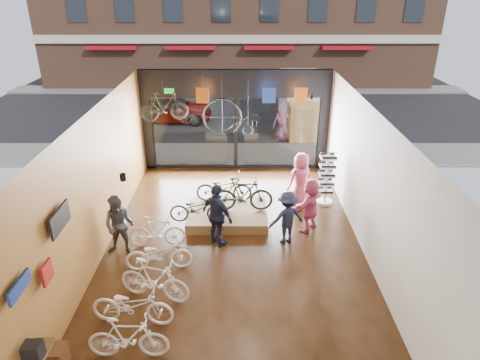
{
  "coord_description": "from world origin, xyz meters",
  "views": [
    {
      "loc": [
        0.16,
        -9.5,
        6.66
      ],
      "look_at": [
        0.16,
        1.4,
        1.57
      ],
      "focal_mm": 32.0,
      "sensor_mm": 36.0,
      "label": 1
    }
  ],
  "objects_px": {
    "floor_bike_4": "(159,254)",
    "display_bike_right": "(224,188)",
    "display_bike_mid": "(243,194)",
    "customer_4": "(301,180)",
    "customer_2": "(217,216)",
    "customer_1": "(119,225)",
    "penny_farthing": "(230,119)",
    "sunglasses_rack": "(326,179)",
    "street_car": "(168,107)",
    "floor_bike_2": "(132,305)",
    "floor_bike_5": "(157,231)",
    "customer_3": "(287,217)",
    "floor_bike_3": "(154,280)",
    "box_truck": "(305,104)",
    "display_bike_left": "(197,209)",
    "customer_5": "(310,205)",
    "hung_bike": "(164,107)",
    "display_platform": "(227,215)",
    "floor_bike_1": "(128,338)"
  },
  "relations": [
    {
      "from": "floor_bike_4",
      "to": "display_bike_right",
      "type": "distance_m",
      "value": 3.51
    },
    {
      "from": "display_bike_mid",
      "to": "customer_4",
      "type": "height_order",
      "value": "customer_4"
    },
    {
      "from": "display_bike_mid",
      "to": "customer_2",
      "type": "distance_m",
      "value": 1.58
    },
    {
      "from": "display_bike_right",
      "to": "customer_1",
      "type": "relative_size",
      "value": 1.03
    },
    {
      "from": "customer_4",
      "to": "penny_farthing",
      "type": "bearing_deg",
      "value": -62.41
    },
    {
      "from": "sunglasses_rack",
      "to": "penny_farthing",
      "type": "bearing_deg",
      "value": 160.62
    },
    {
      "from": "street_car",
      "to": "floor_bike_2",
      "type": "height_order",
      "value": "street_car"
    },
    {
      "from": "floor_bike_2",
      "to": "floor_bike_5",
      "type": "relative_size",
      "value": 1.13
    },
    {
      "from": "customer_1",
      "to": "customer_3",
      "type": "xyz_separation_m",
      "value": [
        4.45,
        0.53,
        -0.07
      ]
    },
    {
      "from": "floor_bike_3",
      "to": "display_bike_right",
      "type": "xyz_separation_m",
      "value": [
        1.44,
        4.26,
        0.24
      ]
    },
    {
      "from": "customer_4",
      "to": "customer_1",
      "type": "bearing_deg",
      "value": -2.81
    },
    {
      "from": "floor_bike_3",
      "to": "customer_3",
      "type": "bearing_deg",
      "value": -37.33
    },
    {
      "from": "box_truck",
      "to": "floor_bike_2",
      "type": "distance_m",
      "value": 14.54
    },
    {
      "from": "street_car",
      "to": "display_bike_left",
      "type": "xyz_separation_m",
      "value": [
        2.47,
        -10.72,
        -0.03
      ]
    },
    {
      "from": "display_bike_right",
      "to": "sunglasses_rack",
      "type": "relative_size",
      "value": 1.01
    },
    {
      "from": "customer_5",
      "to": "hung_bike",
      "type": "bearing_deg",
      "value": -83.2
    },
    {
      "from": "display_platform",
      "to": "customer_3",
      "type": "distance_m",
      "value": 2.17
    },
    {
      "from": "floor_bike_3",
      "to": "display_bike_mid",
      "type": "distance_m",
      "value": 4.19
    },
    {
      "from": "customer_4",
      "to": "floor_bike_1",
      "type": "bearing_deg",
      "value": 25.99
    },
    {
      "from": "box_truck",
      "to": "customer_2",
      "type": "xyz_separation_m",
      "value": [
        -3.78,
        -10.47,
        -0.27
      ]
    },
    {
      "from": "display_bike_mid",
      "to": "hung_bike",
      "type": "bearing_deg",
      "value": 48.9
    },
    {
      "from": "customer_4",
      "to": "hung_bike",
      "type": "height_order",
      "value": "hung_bike"
    },
    {
      "from": "penny_farthing",
      "to": "street_car",
      "type": "bearing_deg",
      "value": 113.51
    },
    {
      "from": "floor_bike_3",
      "to": "floor_bike_5",
      "type": "xyz_separation_m",
      "value": [
        -0.33,
        2.15,
        -0.05
      ]
    },
    {
      "from": "customer_1",
      "to": "sunglasses_rack",
      "type": "bearing_deg",
      "value": 30.63
    },
    {
      "from": "floor_bike_5",
      "to": "customer_4",
      "type": "relative_size",
      "value": 0.87
    },
    {
      "from": "floor_bike_2",
      "to": "floor_bike_5",
      "type": "distance_m",
      "value": 2.91
    },
    {
      "from": "street_car",
      "to": "floor_bike_4",
      "type": "distance_m",
      "value": 12.68
    },
    {
      "from": "floor_bike_1",
      "to": "floor_bike_4",
      "type": "relative_size",
      "value": 0.95
    },
    {
      "from": "customer_2",
      "to": "customer_5",
      "type": "relative_size",
      "value": 1.13
    },
    {
      "from": "floor_bike_5",
      "to": "customer_1",
      "type": "relative_size",
      "value": 0.92
    },
    {
      "from": "floor_bike_2",
      "to": "floor_bike_4",
      "type": "xyz_separation_m",
      "value": [
        0.23,
        1.89,
        -0.03
      ]
    },
    {
      "from": "customer_1",
      "to": "customer_2",
      "type": "height_order",
      "value": "customer_2"
    },
    {
      "from": "display_platform",
      "to": "customer_5",
      "type": "height_order",
      "value": "customer_5"
    },
    {
      "from": "floor_bike_3",
      "to": "display_bike_right",
      "type": "relative_size",
      "value": 0.98
    },
    {
      "from": "customer_1",
      "to": "floor_bike_4",
      "type": "bearing_deg",
      "value": -27.26
    },
    {
      "from": "floor_bike_3",
      "to": "display_bike_mid",
      "type": "relative_size",
      "value": 0.95
    },
    {
      "from": "display_bike_mid",
      "to": "floor_bike_1",
      "type": "bearing_deg",
      "value": 157.34
    },
    {
      "from": "display_bike_mid",
      "to": "floor_bike_5",
      "type": "bearing_deg",
      "value": 122.52
    },
    {
      "from": "box_truck",
      "to": "hung_bike",
      "type": "xyz_separation_m",
      "value": [
        -5.66,
        -6.8,
        1.74
      ]
    },
    {
      "from": "customer_4",
      "to": "display_bike_right",
      "type": "bearing_deg",
      "value": -24.01
    },
    {
      "from": "display_bike_left",
      "to": "customer_5",
      "type": "relative_size",
      "value": 0.99
    },
    {
      "from": "display_bike_mid",
      "to": "customer_2",
      "type": "xyz_separation_m",
      "value": [
        -0.7,
        -1.42,
        0.07
      ]
    },
    {
      "from": "display_platform",
      "to": "customer_3",
      "type": "relative_size",
      "value": 1.53
    },
    {
      "from": "display_bike_mid",
      "to": "display_bike_right",
      "type": "distance_m",
      "value": 0.86
    },
    {
      "from": "floor_bike_5",
      "to": "customer_2",
      "type": "relative_size",
      "value": 0.85
    },
    {
      "from": "floor_bike_2",
      "to": "display_bike_right",
      "type": "distance_m",
      "value": 5.34
    },
    {
      "from": "floor_bike_4",
      "to": "customer_3",
      "type": "height_order",
      "value": "customer_3"
    },
    {
      "from": "display_bike_left",
      "to": "customer_2",
      "type": "relative_size",
      "value": 0.88
    },
    {
      "from": "floor_bike_1",
      "to": "customer_3",
      "type": "distance_m",
      "value": 5.31
    }
  ]
}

